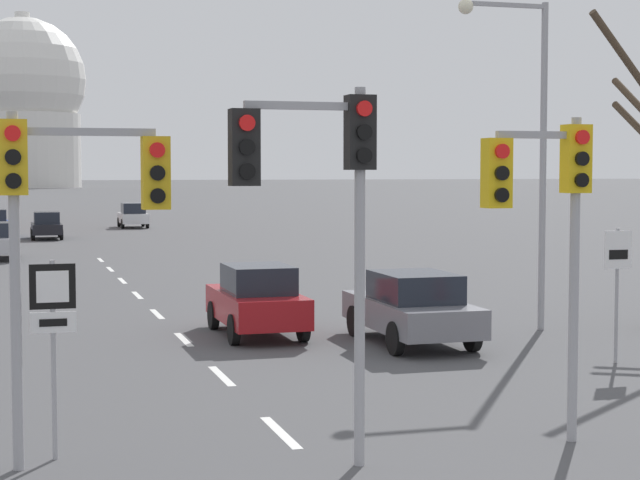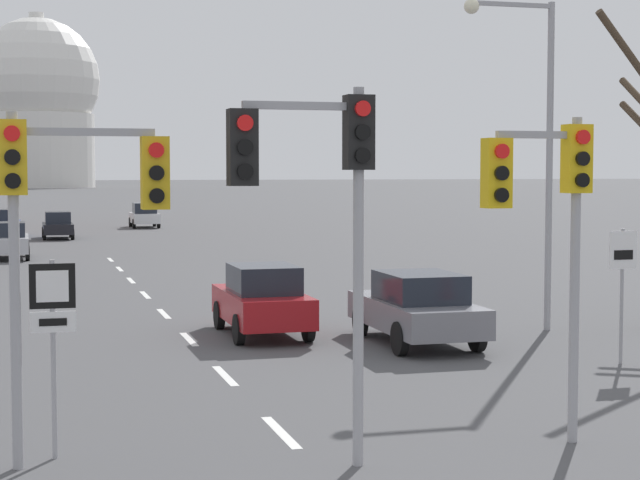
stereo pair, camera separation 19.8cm
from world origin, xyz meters
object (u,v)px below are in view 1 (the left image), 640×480
(traffic_signal_near_left, at_px, (66,199))
(traffic_signal_centre_tall, at_px, (321,181))
(sedan_near_left, at_px, (46,225))
(street_lamp_right, at_px, (527,128))
(sedan_mid_centre, at_px, (257,300))
(traffic_signal_near_right, at_px, (548,199))
(route_sign_post, at_px, (53,324))
(sedan_far_right, at_px, (133,215))
(speed_limit_sign, at_px, (617,272))
(sedan_far_left, at_px, (412,307))

(traffic_signal_near_left, distance_m, traffic_signal_centre_tall, 3.29)
(traffic_signal_centre_tall, height_order, sedan_near_left, traffic_signal_centre_tall)
(street_lamp_right, relative_size, sedan_mid_centre, 2.00)
(traffic_signal_near_right, xyz_separation_m, sedan_near_left, (-5.16, 48.23, -2.71))
(traffic_signal_near_left, xyz_separation_m, route_sign_post, (-0.17, 0.38, -1.66))
(sedan_far_right, bearing_deg, street_lamp_right, -85.49)
(traffic_signal_near_right, xyz_separation_m, speed_limit_sign, (4.41, 5.26, -1.63))
(route_sign_post, bearing_deg, sedan_mid_centre, 62.71)
(street_lamp_right, distance_m, sedan_mid_centre, 7.62)
(sedan_mid_centre, distance_m, sedan_far_right, 48.01)
(traffic_signal_near_left, distance_m, street_lamp_right, 14.49)
(traffic_signal_near_left, xyz_separation_m, sedan_mid_centre, (4.84, 10.08, -2.65))
(traffic_signal_near_left, relative_size, sedan_far_right, 1.20)
(route_sign_post, distance_m, sedan_far_left, 11.08)
(sedan_mid_centre, relative_size, sedan_far_right, 1.03)
(traffic_signal_centre_tall, bearing_deg, sedan_mid_centre, 81.22)
(traffic_signal_near_right, xyz_separation_m, street_lamp_right, (4.69, 9.75, 1.40))
(traffic_signal_near_right, xyz_separation_m, sedan_far_right, (0.83, 58.72, -2.65))
(traffic_signal_near_right, height_order, sedan_far_right, traffic_signal_near_right)
(street_lamp_right, relative_size, sedan_far_left, 1.80)
(traffic_signal_near_right, distance_m, traffic_signal_centre_tall, 3.44)
(route_sign_post, height_order, street_lamp_right, street_lamp_right)
(traffic_signal_near_right, height_order, speed_limit_sign, traffic_signal_near_right)
(traffic_signal_near_right, height_order, traffic_signal_centre_tall, traffic_signal_centre_tall)
(traffic_signal_near_right, bearing_deg, sedan_mid_centre, 98.96)
(route_sign_post, relative_size, speed_limit_sign, 0.99)
(traffic_signal_centre_tall, relative_size, route_sign_post, 1.84)
(speed_limit_sign, distance_m, sedan_mid_centre, 8.29)
(street_lamp_right, height_order, sedan_far_left, street_lamp_right)
(traffic_signal_near_right, height_order, route_sign_post, traffic_signal_near_right)
(route_sign_post, distance_m, sedan_mid_centre, 10.96)
(street_lamp_right, bearing_deg, sedan_far_right, 94.51)
(street_lamp_right, distance_m, sedan_near_left, 39.93)
(sedan_far_left, bearing_deg, sedan_near_left, 99.33)
(traffic_signal_near_left, height_order, route_sign_post, traffic_signal_near_left)
(traffic_signal_near_right, distance_m, street_lamp_right, 10.91)
(traffic_signal_centre_tall, height_order, route_sign_post, traffic_signal_centre_tall)
(traffic_signal_near_right, bearing_deg, sedan_far_right, 89.19)
(traffic_signal_centre_tall, distance_m, sedan_far_left, 10.56)
(street_lamp_right, xyz_separation_m, sedan_near_left, (-9.86, 38.48, -4.11))
(sedan_near_left, xyz_separation_m, sedan_far_right, (5.99, 10.48, 0.06))
(street_lamp_right, bearing_deg, sedan_near_left, 104.37)
(sedan_far_right, bearing_deg, speed_limit_sign, -86.17)
(traffic_signal_near_right, relative_size, street_lamp_right, 0.59)
(route_sign_post, relative_size, street_lamp_right, 0.34)
(street_lamp_right, xyz_separation_m, sedan_far_left, (-3.35, -1.13, -4.04))
(sedan_mid_centre, bearing_deg, sedan_far_right, 86.98)
(route_sign_post, relative_size, sedan_far_left, 0.61)
(sedan_mid_centre, bearing_deg, speed_limit_sign, -42.05)
(route_sign_post, height_order, speed_limit_sign, speed_limit_sign)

